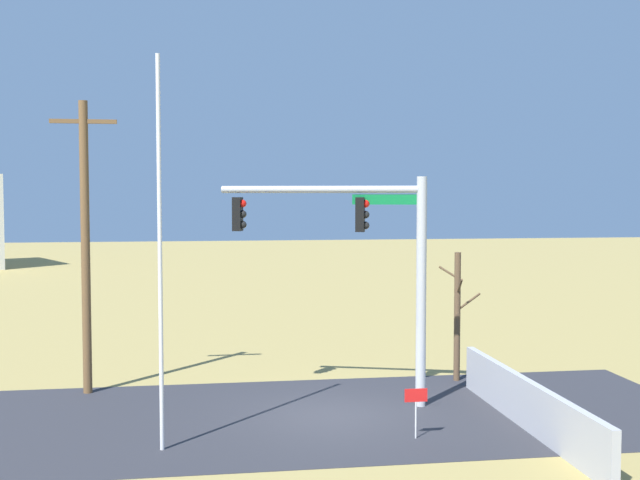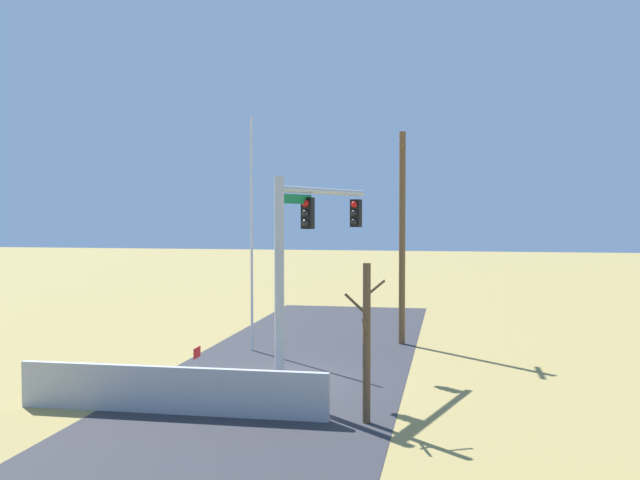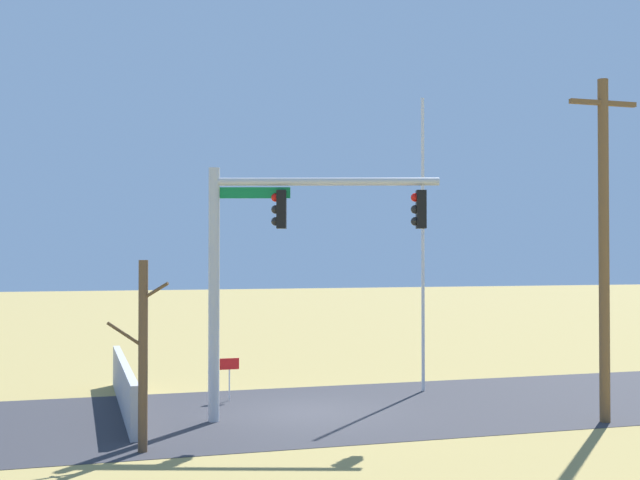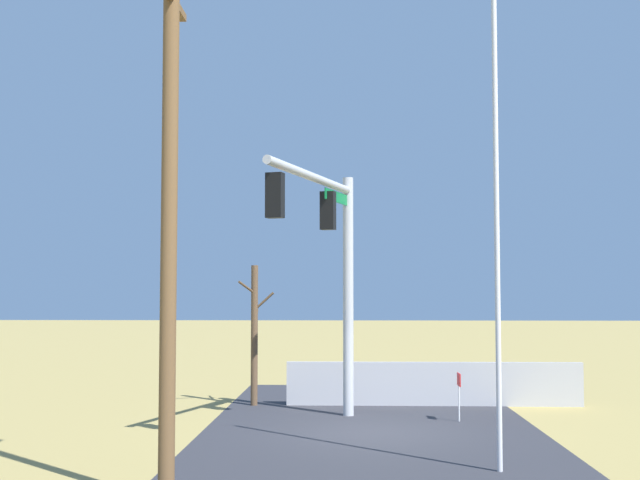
# 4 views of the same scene
# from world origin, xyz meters

# --- Properties ---
(ground_plane) EXTENTS (160.00, 160.00, 0.00)m
(ground_plane) POSITION_xyz_m (0.00, 0.00, 0.00)
(ground_plane) COLOR #9E894C
(road_surface) EXTENTS (28.00, 8.00, 0.01)m
(road_surface) POSITION_xyz_m (-4.00, 0.00, 0.01)
(road_surface) COLOR #2D2D33
(road_surface) RESTS_ON ground_plane
(sidewalk_corner) EXTENTS (6.00, 6.00, 0.01)m
(sidewalk_corner) POSITION_xyz_m (3.62, 0.55, 0.00)
(sidewalk_corner) COLOR #B7B5AD
(sidewalk_corner) RESTS_ON ground_plane
(retaining_fence) EXTENTS (0.20, 8.54, 1.26)m
(retaining_fence) POSITION_xyz_m (4.67, -1.93, 0.63)
(retaining_fence) COLOR #A8A8AD
(retaining_fence) RESTS_ON ground_plane
(signal_mast) EXTENTS (5.56, 1.92, 6.37)m
(signal_mast) POSITION_xyz_m (1.21, 0.99, 4.39)
(signal_mast) COLOR #B2B5BA
(signal_mast) RESTS_ON ground_plane
(flagpole) EXTENTS (0.10, 0.10, 9.02)m
(flagpole) POSITION_xyz_m (-4.29, -2.21, 4.51)
(flagpole) COLOR silver
(flagpole) RESTS_ON ground_plane
(utility_pole) EXTENTS (1.90, 0.26, 8.60)m
(utility_pole) POSITION_xyz_m (-6.73, 3.40, 4.47)
(utility_pole) COLOR brown
(utility_pole) RESTS_ON ground_plane
(bare_tree) EXTENTS (1.27, 1.02, 4.07)m
(bare_tree) POSITION_xyz_m (4.58, 3.28, 2.09)
(bare_tree) COLOR brown
(bare_tree) RESTS_ON ground_plane
(open_sign) EXTENTS (0.56, 0.04, 1.22)m
(open_sign) POSITION_xyz_m (1.71, -2.26, 0.91)
(open_sign) COLOR silver
(open_sign) RESTS_ON ground_plane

